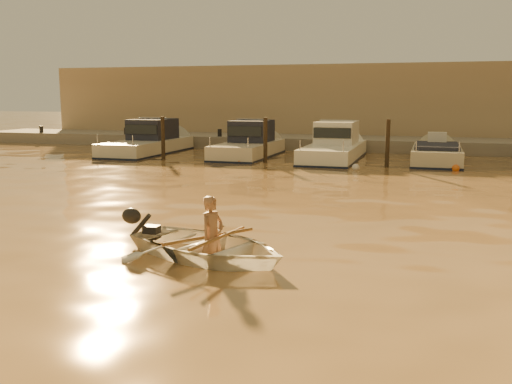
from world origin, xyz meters
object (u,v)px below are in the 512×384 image
(person, at_px, (212,236))
(moored_boat_1, at_px, (248,144))
(moored_boat_3, at_px, (436,158))
(moored_boat_2, at_px, (334,146))
(moored_boat_0, at_px, (147,141))
(waterfront_building, at_px, (407,104))
(dinghy, at_px, (208,247))

(person, relative_size, moored_boat_1, 0.22)
(moored_boat_3, bearing_deg, moored_boat_2, 180.00)
(moored_boat_0, xyz_separation_m, moored_boat_1, (5.48, 0.00, 0.00))
(moored_boat_1, height_order, waterfront_building, waterfront_building)
(dinghy, distance_m, moored_boat_1, 17.67)
(dinghy, bearing_deg, waterfront_building, 14.11)
(waterfront_building, bearing_deg, moored_boat_0, -138.62)
(moored_boat_0, bearing_deg, person, -58.94)
(moored_boat_2, bearing_deg, dinghy, -88.38)
(dinghy, distance_m, moored_boat_2, 17.04)
(moored_boat_1, relative_size, moored_boat_2, 0.88)
(moored_boat_2, distance_m, waterfront_building, 11.49)
(dinghy, height_order, waterfront_building, waterfront_building)
(dinghy, distance_m, person, 0.24)
(moored_boat_2, bearing_deg, moored_boat_0, 180.00)
(dinghy, relative_size, moored_boat_2, 0.43)
(waterfront_building, bearing_deg, moored_boat_3, -80.75)
(person, relative_size, moored_boat_3, 0.25)
(person, xyz_separation_m, moored_boat_2, (-0.58, 17.06, 0.19))
(moored_boat_1, xyz_separation_m, moored_boat_3, (8.80, 0.00, -0.40))
(person, bearing_deg, moored_boat_2, 20.75)
(moored_boat_3, bearing_deg, moored_boat_1, 180.00)
(moored_boat_2, bearing_deg, moored_boat_1, 180.00)
(moored_boat_1, distance_m, moored_boat_2, 4.22)
(moored_boat_2, bearing_deg, moored_boat_3, 0.00)
(dinghy, height_order, moored_boat_3, moored_boat_3)
(dinghy, height_order, moored_boat_1, moored_boat_1)
(person, xyz_separation_m, moored_boat_0, (-10.27, 17.06, 0.19))
(person, xyz_separation_m, moored_boat_1, (-4.80, 17.06, 0.19))
(moored_boat_2, height_order, waterfront_building, waterfront_building)
(dinghy, bearing_deg, moored_boat_0, 49.69)
(person, xyz_separation_m, waterfront_building, (2.21, 28.06, 1.96))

